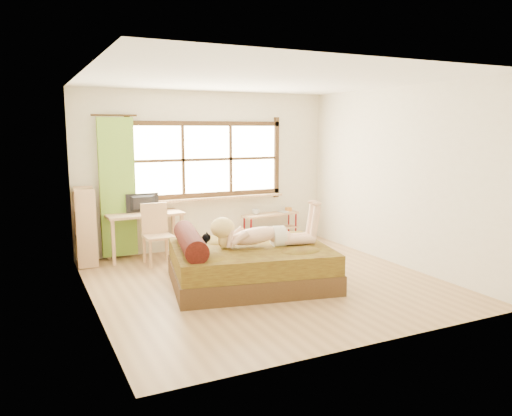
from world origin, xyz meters
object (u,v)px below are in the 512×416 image
woman (262,223)px  bed (247,264)px  pipe_shelf (271,221)px  chair (157,230)px  bookshelf (86,226)px  desk (144,219)px  kitten (197,241)px

woman → bed: bearing=174.5°
pipe_shelf → woman: bearing=-129.1°
bed → woman: size_ratio=1.62×
woman → chair: woman is taller
pipe_shelf → bookshelf: (-3.24, -0.11, 0.20)m
desk → bookshelf: size_ratio=1.02×
kitten → chair: (-0.15, 1.48, -0.12)m
desk → kitten: bearing=-84.3°
bed → chair: size_ratio=2.51×
bed → pipe_shelf: (1.43, 2.05, 0.12)m
desk → chair: 0.40m
pipe_shelf → bookshelf: 3.25m
kitten → chair: chair is taller
bookshelf → pipe_shelf: bearing=5.3°
desk → bookshelf: bearing=177.3°
pipe_shelf → bookshelf: size_ratio=0.95×
bed → woman: bearing=-5.5°
bed → desk: size_ratio=1.94×
bed → pipe_shelf: 2.50m
bed → chair: chair is taller
kitten → desk: size_ratio=0.26×
chair → desk: bearing=103.1°
desk → bookshelf: (-0.90, 0.01, -0.04)m
desk → bookshelf: 0.90m
kitten → desk: 1.86m
chair → pipe_shelf: size_ratio=0.83×
bed → pipe_shelf: size_ratio=2.08×
woman → bookshelf: 2.85m
kitten → bookshelf: (-1.14, 1.85, -0.04)m
pipe_shelf → chair: bearing=-176.7°
bookshelf → desk: bearing=2.5°
chair → woman: bearing=-59.8°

